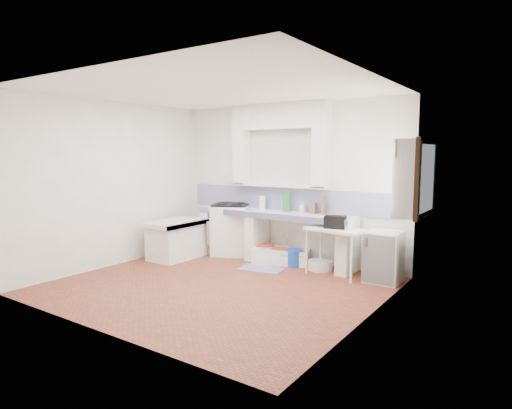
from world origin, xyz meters
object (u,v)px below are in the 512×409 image
Objects in this scene: sink at (282,256)px; side_table at (335,252)px; fridge at (384,257)px; stove at (231,230)px.

sink is 1.16m from side_table.
fridge is at bearing -23.40° from sink.
side_table is at bearing -173.40° from fridge.
stove is 0.97× the size of sink.
stove is 1.04× the size of side_table.
sink is 1.07× the size of side_table.
fridge is (1.85, -0.12, 0.27)m from sink.
stove is 1.20m from sink.
side_table reaches higher than sink.
stove is at bearing 176.13° from fridge.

